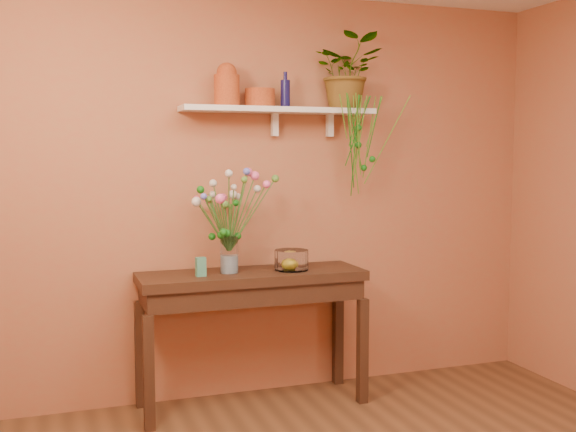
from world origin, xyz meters
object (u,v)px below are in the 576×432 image
at_px(terracotta_jug, 227,85).
at_px(bouquet, 228,202).
at_px(blue_bottle, 285,93).
at_px(glass_vase, 229,257).
at_px(sideboard, 252,291).
at_px(glass_bowl, 291,261).
at_px(spider_plant, 348,72).

height_order(terracotta_jug, bouquet, terracotta_jug).
distance_m(blue_bottle, glass_vase, 1.14).
xyz_separation_m(sideboard, bouquet, (-0.15, -0.01, 0.58)).
relative_size(terracotta_jug, blue_bottle, 1.17).
height_order(blue_bottle, glass_bowl, blue_bottle).
relative_size(spider_plant, glass_bowl, 2.26).
height_order(spider_plant, glass_vase, spider_plant).
relative_size(sideboard, blue_bottle, 6.26).
bearing_deg(glass_vase, terracotta_jug, 80.17).
bearing_deg(sideboard, blue_bottle, 24.10).
xyz_separation_m(blue_bottle, glass_vase, (-0.42, -0.12, -1.05)).
xyz_separation_m(terracotta_jug, bouquet, (-0.02, -0.10, -0.73)).
bearing_deg(sideboard, terracotta_jug, 144.85).
distance_m(sideboard, bouquet, 0.60).
bearing_deg(glass_bowl, bouquet, 176.73).
distance_m(sideboard, glass_bowl, 0.32).
distance_m(sideboard, blue_bottle, 1.31).
relative_size(sideboard, terracotta_jug, 5.35).
relative_size(blue_bottle, spider_plant, 0.46).
bearing_deg(bouquet, spider_plant, 10.00).
bearing_deg(spider_plant, glass_bowl, -159.13).
height_order(spider_plant, glass_bowl, spider_plant).
distance_m(terracotta_jug, glass_bowl, 1.20).
bearing_deg(bouquet, blue_bottle, 16.82).
bearing_deg(terracotta_jug, glass_vase, -99.83).
relative_size(sideboard, glass_vase, 6.10).
bearing_deg(blue_bottle, terracotta_jug, -176.08).
distance_m(blue_bottle, bouquet, 0.83).
bearing_deg(glass_bowl, spider_plant, 20.87).
height_order(sideboard, glass_vase, glass_vase).
height_order(sideboard, terracotta_jug, terracotta_jug).
distance_m(blue_bottle, glass_bowl, 1.10).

